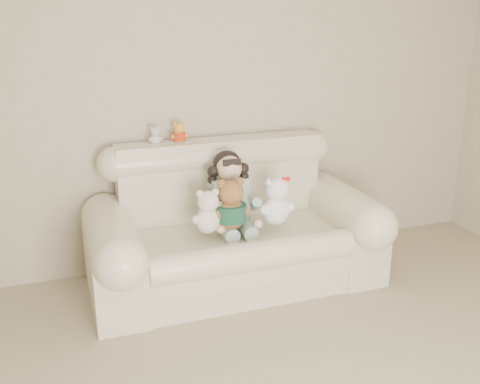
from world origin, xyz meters
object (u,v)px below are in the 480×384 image
Objects in this scene: sofa at (235,219)px; brown_teddy at (231,199)px; cream_teddy at (208,207)px; seated_child at (229,190)px; white_cat at (277,196)px.

sofa is 4.86× the size of brown_teddy.
sofa is at bearing 8.31° from cream_teddy.
cream_teddy is (-0.25, -0.14, 0.17)m from sofa.
cream_teddy is (-0.17, -0.01, -0.03)m from brown_teddy.
sofa is 0.21m from seated_child.
cream_teddy is at bearing -141.70° from seated_child.
sofa is at bearing 61.16° from brown_teddy.
brown_teddy is 1.04× the size of white_cat.
white_cat is (0.34, -0.01, -0.01)m from brown_teddy.
seated_child is 1.36× the size of brown_teddy.
white_cat is at bearing -29.94° from sofa.
seated_child is at bearing 76.68° from brown_teddy.
seated_child is at bearing 105.18° from sofa.
white_cat is 1.13× the size of cream_teddy.
sofa is 3.59× the size of seated_child.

